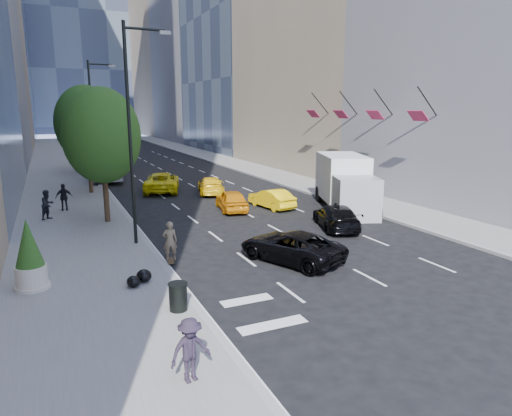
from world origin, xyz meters
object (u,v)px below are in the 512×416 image
planter_shrub (29,256)px  city_bus (108,160)px  trash_can (178,297)px  box_truck (345,183)px  black_sedan_mercedes (336,217)px  black_sedan_lincoln (291,246)px  skateboarder (170,244)px

planter_shrub → city_bus: bearing=77.8°
trash_can → planter_shrub: bearing=137.5°
box_truck → black_sedan_mercedes: bearing=-109.2°
black_sedan_lincoln → planter_shrub: 10.10m
skateboarder → planter_shrub: planter_shrub is taller
black_sedan_mercedes → box_truck: 5.12m
box_truck → trash_can: size_ratio=8.88×
box_truck → planter_shrub: 19.43m
city_bus → box_truck: size_ratio=1.50×
planter_shrub → black_sedan_mercedes: bearing=11.4°
black_sedan_lincoln → city_bus: (-3.97, 28.85, 0.94)m
black_sedan_mercedes → trash_can: 12.72m
city_bus → planter_shrub: 28.69m
skateboarder → black_sedan_lincoln: (4.77, -1.90, -0.19)m
box_truck → skateboarder: bearing=-134.9°
black_sedan_lincoln → trash_can: 6.55m
black_sedan_lincoln → trash_can: black_sedan_lincoln is taller
skateboarder → black_sedan_lincoln: 5.13m
skateboarder → city_bus: size_ratio=0.15×
box_truck → planter_shrub: size_ratio=3.01×
black_sedan_lincoln → trash_can: (-5.77, -3.10, -0.08)m
black_sedan_lincoln → trash_can: size_ratio=5.49×
black_sedan_mercedes → trash_can: black_sedan_mercedes is taller
skateboarder → black_sedan_lincoln: skateboarder is taller
black_sedan_mercedes → city_bus: size_ratio=0.39×
black_sedan_lincoln → box_truck: (8.15, 7.62, 1.10)m
black_sedan_mercedes → planter_shrub: (-14.95, -3.01, 0.71)m
black_sedan_lincoln → black_sedan_mercedes: size_ratio=1.05×
black_sedan_mercedes → skateboarder: bearing=30.3°
skateboarder → trash_can: (-1.00, -4.99, -0.27)m
black_sedan_lincoln → planter_shrub: planter_shrub is taller
skateboarder → city_bus: 26.98m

